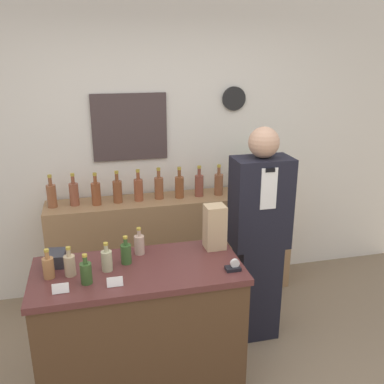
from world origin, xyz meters
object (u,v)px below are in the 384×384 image
(tape_dispenser, at_px, (234,267))
(shopkeeper, at_px, (259,238))
(potted_plant, at_px, (260,173))
(paper_bag, at_px, (215,227))

(tape_dispenser, bearing_deg, shopkeeper, 55.79)
(potted_plant, xyz_separation_m, tape_dispenser, (-0.73, -1.39, -0.15))
(paper_bag, xyz_separation_m, tape_dispenser, (0.02, -0.32, -0.13))
(paper_bag, bearing_deg, shopkeeper, 33.16)
(potted_plant, relative_size, tape_dispenser, 3.72)
(paper_bag, bearing_deg, tape_dispenser, -85.73)
(shopkeeper, bearing_deg, tape_dispenser, -124.21)
(shopkeeper, xyz_separation_m, potted_plant, (0.31, 0.78, 0.28))
(potted_plant, relative_size, paper_bag, 1.12)
(shopkeeper, bearing_deg, paper_bag, -146.84)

